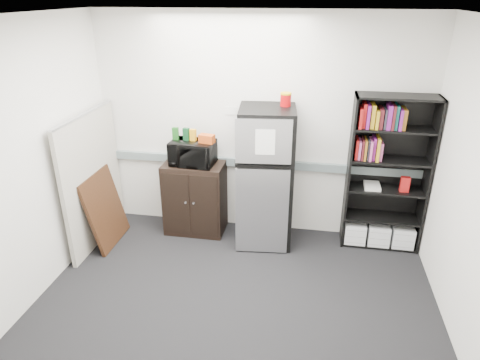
{
  "coord_description": "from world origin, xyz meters",
  "views": [
    {
      "loc": [
        0.64,
        -3.21,
        2.87
      ],
      "look_at": [
        -0.08,
        0.9,
        1.02
      ],
      "focal_mm": 32.0,
      "sensor_mm": 36.0,
      "label": 1
    }
  ],
  "objects_px": {
    "microwave": "(193,153)",
    "cabinet": "(195,197)",
    "bookshelf": "(387,176)",
    "cubicle_partition": "(93,179)",
    "refrigerator": "(266,178)"
  },
  "relations": [
    {
      "from": "microwave",
      "to": "cabinet",
      "type": "bearing_deg",
      "value": 93.14
    },
    {
      "from": "cubicle_partition",
      "to": "microwave",
      "type": "distance_m",
      "value": 1.23
    },
    {
      "from": "bookshelf",
      "to": "cubicle_partition",
      "type": "height_order",
      "value": "bookshelf"
    },
    {
      "from": "bookshelf",
      "to": "cabinet",
      "type": "bearing_deg",
      "value": -178.39
    },
    {
      "from": "bookshelf",
      "to": "cubicle_partition",
      "type": "xyz_separation_m",
      "value": [
        -3.43,
        -0.49,
        -0.1
      ]
    },
    {
      "from": "cabinet",
      "to": "cubicle_partition",
      "type": "bearing_deg",
      "value": -159.59
    },
    {
      "from": "microwave",
      "to": "bookshelf",
      "type": "bearing_deg",
      "value": 5.14
    },
    {
      "from": "cubicle_partition",
      "to": "refrigerator",
      "type": "bearing_deg",
      "value": 9.5
    },
    {
      "from": "cubicle_partition",
      "to": "microwave",
      "type": "bearing_deg",
      "value": 19.7
    },
    {
      "from": "cubicle_partition",
      "to": "refrigerator",
      "type": "xyz_separation_m",
      "value": [
        2.04,
        0.34,
        0.03
      ]
    },
    {
      "from": "cabinet",
      "to": "microwave",
      "type": "distance_m",
      "value": 0.61
    },
    {
      "from": "cubicle_partition",
      "to": "bookshelf",
      "type": "bearing_deg",
      "value": 8.06
    },
    {
      "from": "cubicle_partition",
      "to": "cabinet",
      "type": "relative_size",
      "value": 1.74
    },
    {
      "from": "microwave",
      "to": "cubicle_partition",
      "type": "bearing_deg",
      "value": -157.16
    },
    {
      "from": "cabinet",
      "to": "refrigerator",
      "type": "relative_size",
      "value": 0.55
    }
  ]
}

